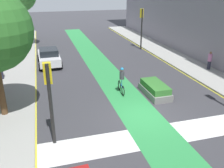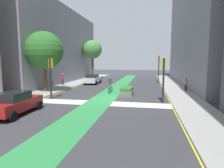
{
  "view_description": "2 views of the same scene",
  "coord_description": "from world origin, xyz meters",
  "px_view_note": "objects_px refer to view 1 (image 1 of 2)",
  "views": [
    {
      "loc": [
        -5.2,
        -11.38,
        6.99
      ],
      "look_at": [
        -1.09,
        2.98,
        0.93
      ],
      "focal_mm": 39.68,
      "sensor_mm": 36.0,
      "label": 1
    },
    {
      "loc": [
        4.04,
        -17.54,
        3.64
      ],
      "look_at": [
        -0.03,
        3.37,
        1.03
      ],
      "focal_mm": 30.2,
      "sensor_mm": 36.0,
      "label": 2
    }
  ],
  "objects_px": {
    "median_planter": "(155,90)",
    "cyclist_in_lane": "(122,80)",
    "car_white_left_far": "(49,57)",
    "pedestrian_sidewalk_left_a": "(0,68)",
    "traffic_signal_near_left": "(49,88)",
    "traffic_signal_far_right": "(142,21)",
    "pedestrian_sidewalk_right_a": "(210,60)"
  },
  "relations": [
    {
      "from": "traffic_signal_near_left",
      "to": "traffic_signal_far_right",
      "type": "xyz_separation_m",
      "value": [
        10.76,
        15.66,
        0.38
      ]
    },
    {
      "from": "pedestrian_sidewalk_left_a",
      "to": "traffic_signal_near_left",
      "type": "bearing_deg",
      "value": -70.23
    },
    {
      "from": "traffic_signal_near_left",
      "to": "car_white_left_far",
      "type": "height_order",
      "value": "traffic_signal_near_left"
    },
    {
      "from": "traffic_signal_far_right",
      "to": "pedestrian_sidewalk_right_a",
      "type": "distance_m",
      "value": 9.45
    },
    {
      "from": "car_white_left_far",
      "to": "cyclist_in_lane",
      "type": "relative_size",
      "value": 2.29
    },
    {
      "from": "traffic_signal_far_right",
      "to": "car_white_left_far",
      "type": "distance_m",
      "value": 11.13
    },
    {
      "from": "pedestrian_sidewalk_right_a",
      "to": "pedestrian_sidewalk_left_a",
      "type": "height_order",
      "value": "pedestrian_sidewalk_left_a"
    },
    {
      "from": "traffic_signal_far_right",
      "to": "cyclist_in_lane",
      "type": "xyz_separation_m",
      "value": [
        -5.93,
        -11.15,
        -2.16
      ]
    },
    {
      "from": "traffic_signal_near_left",
      "to": "car_white_left_far",
      "type": "relative_size",
      "value": 0.92
    },
    {
      "from": "car_white_left_far",
      "to": "pedestrian_sidewalk_left_a",
      "type": "bearing_deg",
      "value": -140.91
    },
    {
      "from": "car_white_left_far",
      "to": "median_planter",
      "type": "height_order",
      "value": "car_white_left_far"
    },
    {
      "from": "traffic_signal_near_left",
      "to": "pedestrian_sidewalk_right_a",
      "type": "distance_m",
      "value": 15.28
    },
    {
      "from": "traffic_signal_near_left",
      "to": "cyclist_in_lane",
      "type": "distance_m",
      "value": 6.85
    },
    {
      "from": "traffic_signal_near_left",
      "to": "pedestrian_sidewalk_left_a",
      "type": "relative_size",
      "value": 2.31
    },
    {
      "from": "traffic_signal_far_right",
      "to": "cyclist_in_lane",
      "type": "height_order",
      "value": "traffic_signal_far_right"
    },
    {
      "from": "traffic_signal_far_right",
      "to": "pedestrian_sidewalk_left_a",
      "type": "distance_m",
      "value": 15.62
    },
    {
      "from": "median_planter",
      "to": "cyclist_in_lane",
      "type": "bearing_deg",
      "value": 154.48
    },
    {
      "from": "median_planter",
      "to": "car_white_left_far",
      "type": "bearing_deg",
      "value": 126.37
    },
    {
      "from": "pedestrian_sidewalk_right_a",
      "to": "median_planter",
      "type": "xyz_separation_m",
      "value": [
        -6.63,
        -3.36,
        -0.53
      ]
    },
    {
      "from": "traffic_signal_far_right",
      "to": "car_white_left_far",
      "type": "height_order",
      "value": "traffic_signal_far_right"
    },
    {
      "from": "car_white_left_far",
      "to": "pedestrian_sidewalk_left_a",
      "type": "xyz_separation_m",
      "value": [
        -3.74,
        -3.04,
        0.21
      ]
    },
    {
      "from": "traffic_signal_near_left",
      "to": "pedestrian_sidewalk_right_a",
      "type": "xyz_separation_m",
      "value": [
        13.52,
        6.89,
        -1.81
      ]
    },
    {
      "from": "traffic_signal_far_right",
      "to": "median_planter",
      "type": "distance_m",
      "value": 13.02
    },
    {
      "from": "median_planter",
      "to": "pedestrian_sidewalk_left_a",
      "type": "bearing_deg",
      "value": 150.54
    },
    {
      "from": "traffic_signal_far_right",
      "to": "pedestrian_sidewalk_right_a",
      "type": "height_order",
      "value": "traffic_signal_far_right"
    },
    {
      "from": "car_white_left_far",
      "to": "traffic_signal_near_left",
      "type": "bearing_deg",
      "value": -91.82
    },
    {
      "from": "cyclist_in_lane",
      "to": "pedestrian_sidewalk_left_a",
      "type": "distance_m",
      "value": 9.49
    },
    {
      "from": "car_white_left_far",
      "to": "pedestrian_sidewalk_right_a",
      "type": "height_order",
      "value": "pedestrian_sidewalk_right_a"
    },
    {
      "from": "traffic_signal_near_left",
      "to": "pedestrian_sidewalk_left_a",
      "type": "xyz_separation_m",
      "value": [
        -3.35,
        9.31,
        -1.73
      ]
    },
    {
      "from": "traffic_signal_near_left",
      "to": "median_planter",
      "type": "xyz_separation_m",
      "value": [
        6.88,
        3.53,
        -2.34
      ]
    },
    {
      "from": "traffic_signal_near_left",
      "to": "pedestrian_sidewalk_left_a",
      "type": "distance_m",
      "value": 10.04
    },
    {
      "from": "traffic_signal_far_right",
      "to": "car_white_left_far",
      "type": "bearing_deg",
      "value": -162.28
    }
  ]
}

